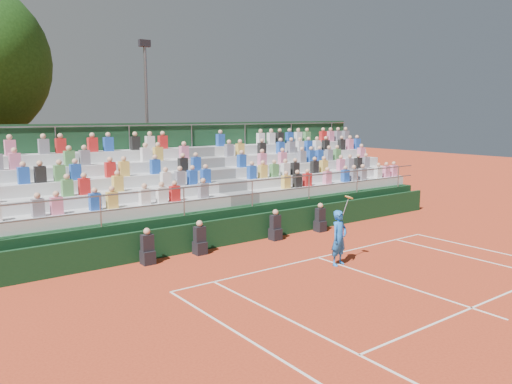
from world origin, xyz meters
TOP-DOWN VIEW (x-y plane):
  - ground at (0.00, 0.00)m, footprint 90.00×90.00m
  - courtside_wall at (0.00, 3.20)m, footprint 20.00×0.15m
  - line_officials at (-1.19, 2.75)m, footprint 8.02×0.40m
  - grandstand at (0.02, 6.44)m, footprint 20.00×5.20m
  - tennis_player at (-0.03, -0.97)m, footprint 0.88×0.52m
  - floodlight_mast at (-0.11, 13.00)m, footprint 0.60×0.25m

SIDE VIEW (x-z plane):
  - ground at x=0.00m, z-range 0.00..0.00m
  - line_officials at x=-1.19m, z-range -0.12..1.07m
  - courtside_wall at x=0.00m, z-range 0.00..1.00m
  - tennis_player at x=-0.03m, z-range -0.22..2.00m
  - grandstand at x=0.02m, z-range -1.11..3.29m
  - floodlight_mast at x=-0.11m, z-range 0.68..9.25m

